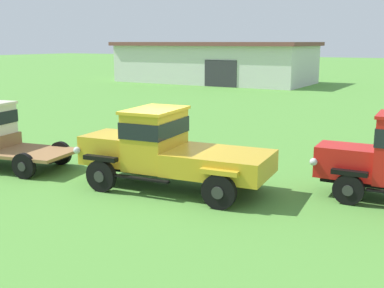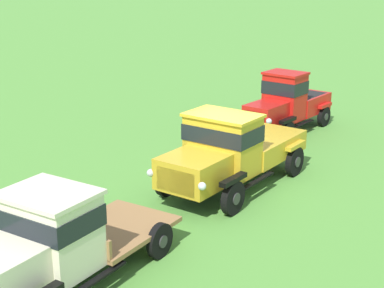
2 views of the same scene
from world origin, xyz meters
name	(u,v)px [view 1 (image 1 of 2)]	position (x,y,z in m)	size (l,w,h in m)	color
ground_plane	(159,186)	(0.00, 0.00, 0.00)	(240.00, 240.00, 0.00)	#518E38
farm_shed	(215,62)	(-15.14, 32.66, 2.02)	(19.47, 9.33, 4.00)	silver
vintage_truck_second_in_line	(168,150)	(0.36, -0.04, 1.10)	(5.60, 2.72, 2.22)	black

